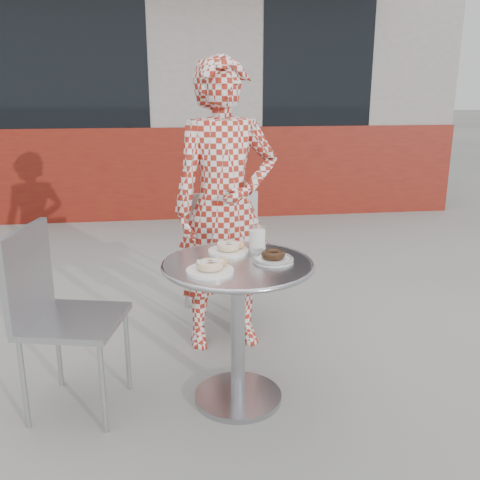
{
  "coord_description": "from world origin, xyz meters",
  "views": [
    {
      "loc": [
        -0.25,
        -2.22,
        1.42
      ],
      "look_at": [
        0.07,
        0.08,
        0.75
      ],
      "focal_mm": 40.0,
      "sensor_mm": 36.0,
      "label": 1
    }
  ],
  "objects": [
    {
      "name": "seated_person",
      "position": [
        0.05,
        0.58,
        0.79
      ],
      "size": [
        0.61,
        0.44,
        1.58
      ],
      "primitive_type": "imported",
      "rotation": [
        0.0,
        0.0,
        0.1
      ],
      "color": "maroon",
      "rests_on": "ground"
    },
    {
      "name": "chair_left",
      "position": [
        -0.69,
        0.01,
        0.26
      ],
      "size": [
        0.49,
        0.48,
        0.84
      ],
      "rotation": [
        0.0,
        0.0,
        1.34
      ],
      "color": "#A5A8AD",
      "rests_on": "ground"
    },
    {
      "name": "ground",
      "position": [
        0.0,
        0.0,
        0.0
      ],
      "size": [
        60.0,
        60.0,
        0.0
      ],
      "primitive_type": "plane",
      "color": "gray",
      "rests_on": "ground"
    },
    {
      "name": "plate_checker",
      "position": [
        0.2,
        -0.03,
        0.69
      ],
      "size": [
        0.18,
        0.18,
        0.05
      ],
      "rotation": [
        0.0,
        0.0,
        0.38
      ],
      "color": "white",
      "rests_on": "bistro_table"
    },
    {
      "name": "chair_far",
      "position": [
        0.04,
        0.93,
        0.26
      ],
      "size": [
        0.45,
        0.45,
        0.84
      ],
      "rotation": [
        0.0,
        0.0,
        3.27
      ],
      "color": "#A5A8AD",
      "rests_on": "ground"
    },
    {
      "name": "bistro_table",
      "position": [
        0.04,
        -0.03,
        0.51
      ],
      "size": [
        0.67,
        0.67,
        0.68
      ],
      "rotation": [
        0.0,
        0.0,
        0.03
      ],
      "color": "silver",
      "rests_on": "ground"
    },
    {
      "name": "plate_near",
      "position": [
        -0.09,
        -0.14,
        0.7
      ],
      "size": [
        0.2,
        0.2,
        0.05
      ],
      "rotation": [
        0.0,
        0.0,
        0.21
      ],
      "color": "white",
      "rests_on": "bistro_table"
    },
    {
      "name": "milk_cup",
      "position": [
        0.15,
        0.11,
        0.74
      ],
      "size": [
        0.08,
        0.08,
        0.13
      ],
      "rotation": [
        0.0,
        0.0,
        -0.31
      ],
      "color": "white",
      "rests_on": "bistro_table"
    },
    {
      "name": "plate_far",
      "position": [
        0.02,
        0.12,
        0.7
      ],
      "size": [
        0.19,
        0.19,
        0.05
      ],
      "rotation": [
        0.0,
        0.0,
        -0.08
      ],
      "color": "white",
      "rests_on": "bistro_table"
    },
    {
      "name": "storefront",
      "position": [
        -0.0,
        5.56,
        1.49
      ],
      "size": [
        6.02,
        4.55,
        3.0
      ],
      "color": "gray",
      "rests_on": "ground"
    }
  ]
}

